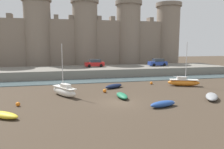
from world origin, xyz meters
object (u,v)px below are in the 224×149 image
sailboat_foreground_left (184,82)px  car_quay_centre_west (95,63)px  rowboat_foreground_centre (212,97)px  mooring_buoy_off_centre (18,104)px  sailboat_midflat_left (64,91)px  mooring_buoy_near_channel (105,91)px  mooring_buoy_mid_mud (151,83)px  rowboat_foreground_right (114,86)px  rowboat_near_channel_right (122,96)px  rowboat_midflat_centre (163,104)px  rowboat_midflat_right (3,115)px  car_quay_west (158,62)px

sailboat_foreground_left → car_quay_centre_west: 19.93m
rowboat_foreground_centre → mooring_buoy_off_centre: bearing=174.5°
sailboat_midflat_left → mooring_buoy_near_channel: (5.39, 0.80, -0.44)m
sailboat_foreground_left → mooring_buoy_mid_mud: size_ratio=15.19×
rowboat_foreground_right → mooring_buoy_near_channel: 3.32m
rowboat_near_channel_right → rowboat_midflat_centre: (3.21, -4.60, 0.02)m
rowboat_foreground_centre → car_quay_centre_west: 26.58m
rowboat_near_channel_right → rowboat_foreground_right: 6.16m
rowboat_midflat_right → rowboat_near_channel_right: rowboat_near_channel_right is taller
rowboat_near_channel_right → rowboat_midflat_centre: bearing=-55.1°
mooring_buoy_mid_mud → mooring_buoy_off_centre: bearing=-155.6°
rowboat_near_channel_right → sailboat_foreground_left: 12.78m
sailboat_foreground_left → mooring_buoy_mid_mud: (-4.43, 2.37, -0.39)m
rowboat_midflat_centre → car_quay_centre_west: 26.25m
sailboat_midflat_left → mooring_buoy_off_centre: (-4.90, -3.54, -0.45)m
sailboat_foreground_left → mooring_buoy_near_channel: 13.22m
sailboat_midflat_left → rowboat_foreground_right: (7.34, 3.48, -0.36)m
rowboat_foreground_right → rowboat_foreground_centre: size_ratio=0.88×
sailboat_midflat_left → mooring_buoy_off_centre: size_ratio=14.15×
rowboat_foreground_right → sailboat_foreground_left: sailboat_foreground_left is taller
rowboat_foreground_right → sailboat_foreground_left: bearing=-4.2°
sailboat_foreground_left → mooring_buoy_near_channel: size_ratio=13.77×
mooring_buoy_off_centre → mooring_buoy_mid_mud: bearing=24.4°
rowboat_midflat_right → mooring_buoy_mid_mud: rowboat_midflat_right is taller
mooring_buoy_near_channel → car_quay_centre_west: car_quay_centre_west is taller
rowboat_foreground_right → sailboat_foreground_left: (11.14, -0.81, 0.29)m
car_quay_centre_west → mooring_buoy_near_channel: bearing=-94.4°
car_quay_west → mooring_buoy_near_channel: bearing=-132.9°
rowboat_foreground_centre → mooring_buoy_near_channel: size_ratio=7.64×
mooring_buoy_off_centre → car_quay_centre_west: bearing=62.3°
sailboat_midflat_left → rowboat_midflat_centre: 12.43m
rowboat_midflat_centre → car_quay_west: (10.78, 24.70, 2.11)m
car_quay_centre_west → rowboat_midflat_centre: bearing=-82.7°
mooring_buoy_mid_mud → mooring_buoy_near_channel: size_ratio=0.91×
mooring_buoy_near_channel → mooring_buoy_off_centre: (-10.29, -4.34, -0.02)m
sailboat_foreground_left → mooring_buoy_off_centre: bearing=-165.1°
sailboat_foreground_left → rowboat_near_channel_right: bearing=-155.3°
rowboat_near_channel_right → sailboat_foreground_left: (11.61, 5.33, 0.30)m
sailboat_midflat_left → car_quay_west: bearing=39.9°
rowboat_midflat_centre → mooring_buoy_off_centre: 15.43m
sailboat_midflat_left → rowboat_midflat_centre: sailboat_midflat_left is taller
mooring_buoy_off_centre → rowboat_midflat_right: bearing=-99.1°
mooring_buoy_mid_mud → rowboat_foreground_right: bearing=-166.9°
rowboat_near_channel_right → rowboat_foreground_right: rowboat_foreground_right is taller
rowboat_near_channel_right → mooring_buoy_off_centre: bearing=-175.7°
rowboat_foreground_centre → car_quay_west: 23.50m
rowboat_foreground_right → sailboat_foreground_left: size_ratio=0.49×
rowboat_midflat_right → rowboat_foreground_right: 16.69m
car_quay_west → car_quay_centre_west: 14.15m
mooring_buoy_near_channel → car_quay_centre_west: size_ratio=0.12×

